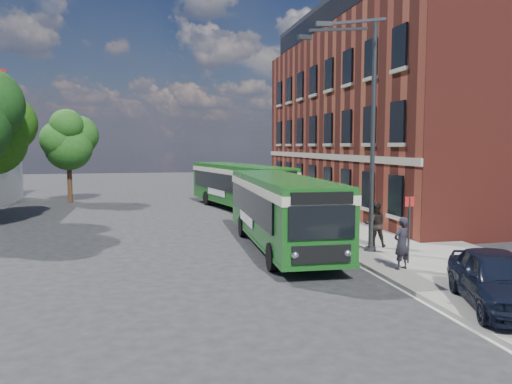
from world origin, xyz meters
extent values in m
plane|color=#252527|center=(0.00, 0.00, 0.00)|extent=(120.00, 120.00, 0.00)
cube|color=gray|center=(7.00, 8.00, 0.07)|extent=(6.00, 48.00, 0.15)
cube|color=beige|center=(3.95, 8.00, 0.01)|extent=(0.12, 48.00, 0.01)
cube|color=maroon|center=(14.00, 12.00, 6.00)|extent=(12.00, 26.00, 12.00)
cube|color=#B1A996|center=(7.96, 12.00, 3.60)|extent=(0.12, 26.00, 0.35)
cube|color=black|center=(14.00, 12.00, 13.10)|extent=(10.80, 24.80, 2.20)
cube|color=black|center=(8.57, 12.00, 13.10)|extent=(0.08, 24.00, 1.40)
cylinder|color=#323437|center=(5.20, -2.00, 0.15)|extent=(0.44, 0.44, 0.30)
cylinder|color=#323437|center=(5.20, -2.00, 4.50)|extent=(0.18, 0.18, 9.00)
cube|color=#323437|center=(3.96, -2.60, 8.80)|extent=(2.58, 0.46, 0.37)
cube|color=#323437|center=(3.96, -1.40, 8.80)|extent=(2.58, 0.46, 0.37)
cube|color=#323437|center=(2.73, -3.08, 8.55)|extent=(0.55, 0.22, 0.16)
cube|color=#323437|center=(2.73, -0.92, 8.55)|extent=(0.55, 0.22, 0.16)
cylinder|color=#323437|center=(5.60, -4.20, 1.25)|extent=(0.08, 0.08, 2.50)
cube|color=red|center=(5.60, -4.20, 2.35)|extent=(0.35, 0.04, 0.35)
cube|color=#165218|center=(2.04, 0.05, 1.77)|extent=(2.90, 11.33, 2.45)
cube|color=#165218|center=(2.04, 0.05, 0.50)|extent=(2.94, 11.37, 0.14)
cube|color=black|center=(0.77, 0.39, 1.90)|extent=(0.42, 9.44, 1.10)
cube|color=black|center=(3.33, 0.30, 1.90)|extent=(0.42, 9.44, 1.10)
cube|color=beige|center=(2.04, 0.05, 2.60)|extent=(2.96, 11.39, 0.32)
cube|color=#165218|center=(2.04, 0.05, 2.96)|extent=(2.80, 11.23, 0.12)
cube|color=black|center=(1.84, -5.60, 1.95)|extent=(2.15, 0.16, 1.05)
cube|color=black|center=(1.84, -5.61, 2.70)|extent=(2.00, 0.15, 0.38)
cube|color=black|center=(1.84, -5.61, 0.95)|extent=(1.90, 0.15, 0.55)
sphere|color=silver|center=(0.99, -5.56, 0.95)|extent=(0.26, 0.26, 0.26)
sphere|color=silver|center=(2.69, -5.62, 0.95)|extent=(0.26, 0.26, 0.26)
cube|color=black|center=(2.24, 5.70, 2.00)|extent=(2.00, 0.15, 0.90)
cube|color=white|center=(0.79, 1.09, 1.15)|extent=(0.15, 3.20, 0.45)
cylinder|color=black|center=(0.73, -3.73, 0.50)|extent=(0.32, 1.01, 1.00)
cylinder|color=black|center=(3.07, -3.81, 0.50)|extent=(0.32, 1.01, 1.00)
cylinder|color=black|center=(0.97, 2.91, 0.50)|extent=(0.32, 1.01, 1.00)
cylinder|color=black|center=(3.31, 2.83, 0.50)|extent=(0.32, 1.01, 1.00)
cube|color=#155714|center=(2.65, 12.84, 1.77)|extent=(5.04, 12.40, 2.45)
cube|color=#155714|center=(2.65, 12.84, 0.50)|extent=(5.08, 12.44, 0.14)
cube|color=black|center=(1.33, 12.86, 1.90)|extent=(2.29, 10.12, 1.10)
cube|color=black|center=(3.83, 13.40, 1.90)|extent=(2.29, 10.12, 1.10)
cube|color=beige|center=(2.65, 12.84, 2.60)|extent=(5.11, 12.47, 0.32)
cube|color=#155714|center=(2.65, 12.84, 2.96)|extent=(4.92, 12.28, 0.12)
cube|color=black|center=(3.95, 6.88, 1.95)|extent=(2.12, 0.54, 1.05)
cube|color=black|center=(3.95, 6.87, 2.70)|extent=(1.97, 0.51, 0.38)
cube|color=black|center=(3.95, 6.87, 0.95)|extent=(1.87, 0.48, 0.55)
sphere|color=silver|center=(3.12, 6.70, 0.95)|extent=(0.26, 0.26, 0.26)
sphere|color=silver|center=(4.78, 7.07, 0.95)|extent=(0.26, 0.26, 0.26)
cube|color=black|center=(1.34, 18.80, 2.00)|extent=(1.97, 0.51, 0.90)
cube|color=white|center=(1.17, 13.54, 1.15)|extent=(0.72, 3.13, 0.45)
cylinder|color=black|center=(2.42, 8.41, 0.50)|extent=(0.49, 1.04, 1.00)
cylinder|color=black|center=(4.70, 8.91, 0.50)|extent=(0.49, 1.04, 1.00)
cylinder|color=black|center=(0.81, 15.78, 0.50)|extent=(0.49, 1.04, 1.00)
cylinder|color=black|center=(3.09, 16.28, 0.50)|extent=(0.49, 1.04, 1.00)
imported|color=black|center=(5.36, -9.14, 0.90)|extent=(3.15, 4.71, 1.49)
imported|color=black|center=(4.91, -4.96, 1.04)|extent=(0.76, 0.64, 1.78)
imported|color=black|center=(5.74, -1.28, 1.07)|extent=(1.06, 0.93, 1.85)
sphere|color=#1E4B0E|center=(-11.08, 10.69, 5.55)|extent=(3.26, 3.26, 3.26)
cylinder|color=#3B2315|center=(-9.12, 19.74, 1.49)|extent=(0.36, 0.36, 2.98)
sphere|color=#205018|center=(-9.12, 19.74, 4.20)|extent=(3.53, 3.53, 3.53)
sphere|color=#205018|center=(-8.45, 20.28, 5.09)|extent=(2.98, 2.98, 2.98)
sphere|color=#205018|center=(-9.73, 19.26, 4.75)|extent=(2.71, 2.71, 2.71)
sphere|color=#205018|center=(-9.12, 19.06, 5.76)|extent=(2.44, 2.44, 2.44)
camera|label=1|loc=(-3.43, -20.06, 4.33)|focal=35.00mm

